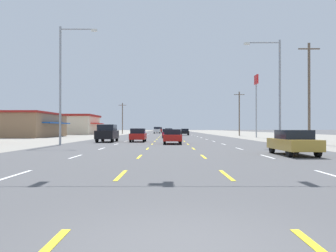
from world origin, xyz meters
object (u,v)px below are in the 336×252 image
at_px(sedan_far_right_nearest, 295,142).
at_px(sedan_center_turn_near, 173,136).
at_px(hatchback_inner_left_midfar, 139,135).
at_px(sedan_center_turn_far, 169,133).
at_px(streetlight_left_row_0, 65,78).
at_px(suv_inner_left_distant_b, 160,130).
at_px(suv_far_left_mid, 108,133).
at_px(pole_sign_right_row_1, 257,91).
at_px(sedan_inner_right_farther, 186,132).
at_px(suv_inner_left_distant_a, 158,130).
at_px(hatchback_center_turn_farthest, 170,132).
at_px(streetlight_right_row_0, 278,85).

distance_m(sedan_far_right_nearest, sedan_center_turn_near, 16.19).
height_order(hatchback_inner_left_midfar, sedan_center_turn_far, hatchback_inner_left_midfar).
bearing_deg(sedan_far_right_nearest, streetlight_left_row_0, 144.93).
distance_m(sedan_center_turn_far, suv_inner_left_distant_b, 68.48).
distance_m(sedan_center_turn_near, suv_far_left_mid, 8.76).
distance_m(suv_far_left_mid, suv_inner_left_distant_b, 85.42).
bearing_deg(pole_sign_right_row_1, sedan_inner_right_farther, 119.46).
height_order(sedan_inner_right_farther, suv_inner_left_distant_b, suv_inner_left_distant_b).
relative_size(hatchback_inner_left_midfar, pole_sign_right_row_1, 0.37).
bearing_deg(pole_sign_right_row_1, suv_far_left_mid, -138.90).
xyz_separation_m(sedan_far_right_nearest, streetlight_left_row_0, (-16.95, 11.90, 5.45)).
xyz_separation_m(suv_far_left_mid, suv_inner_left_distant_a, (3.59, 65.96, 0.00)).
bearing_deg(hatchback_inner_left_midfar, suv_far_left_mid, -174.10).
distance_m(sedan_inner_right_farther, suv_inner_left_distant_a, 28.10).
xyz_separation_m(suv_far_left_mid, sedan_inner_right_farther, (10.70, 38.77, -0.27)).
relative_size(sedan_center_turn_near, hatchback_inner_left_midfar, 1.15).
height_order(suv_far_left_mid, hatchback_center_turn_farthest, suv_far_left_mid).
xyz_separation_m(suv_inner_left_distant_a, streetlight_left_row_0, (-6.34, -73.48, 5.18)).
xyz_separation_m(sedan_center_turn_far, hatchback_center_turn_farthest, (0.16, 23.83, 0.03)).
distance_m(hatchback_inner_left_midfar, pole_sign_right_row_1, 27.13).
height_order(hatchback_center_turn_farthest, streetlight_right_row_0, streetlight_right_row_0).
bearing_deg(sedan_inner_right_farther, hatchback_inner_left_midfar, -100.64).
relative_size(suv_far_left_mid, hatchback_center_turn_farthest, 1.26).
xyz_separation_m(suv_inner_left_distant_b, streetlight_right_row_0, (13.14, -92.87, 4.53)).
bearing_deg(suv_inner_left_distant_b, suv_inner_left_distant_a, -90.66).
bearing_deg(sedan_center_turn_near, hatchback_inner_left_midfar, 127.14).
bearing_deg(streetlight_left_row_0, suv_far_left_mid, 69.95).
bearing_deg(streetlight_left_row_0, hatchback_center_turn_farthest, 78.55).
distance_m(sedan_inner_right_farther, suv_inner_left_distant_b, 47.07).
bearing_deg(hatchback_center_turn_farthest, hatchback_inner_left_midfar, -95.03).
height_order(streetlight_left_row_0, streetlight_right_row_0, streetlight_left_row_0).
xyz_separation_m(suv_far_left_mid, hatchback_center_turn_farthest, (7.03, 40.75, -0.24)).
bearing_deg(hatchback_inner_left_midfar, sedan_inner_right_farther, 79.36).
bearing_deg(streetlight_left_row_0, sedan_inner_right_farther, 73.81).
bearing_deg(hatchback_center_turn_farthest, streetlight_left_row_0, -101.45).
relative_size(sedan_center_turn_near, streetlight_right_row_0, 0.46).
bearing_deg(sedan_center_turn_near, streetlight_right_row_0, -16.10).
xyz_separation_m(hatchback_inner_left_midfar, suv_inner_left_distant_b, (0.33, 84.98, 0.24)).
bearing_deg(streetlight_right_row_0, sedan_far_right_nearest, -103.02).
distance_m(hatchback_center_turn_farthest, streetlight_right_row_0, 49.52).
distance_m(pole_sign_right_row_1, streetlight_right_row_0, 27.12).
bearing_deg(sedan_far_right_nearest, pole_sign_right_row_1, 78.78).
distance_m(sedan_far_right_nearest, suv_far_left_mid, 24.07).
height_order(sedan_center_turn_near, suv_far_left_mid, suv_far_left_mid).
bearing_deg(suv_inner_left_distant_a, sedan_center_turn_near, -86.95).
bearing_deg(streetlight_right_row_0, sedan_inner_right_farther, 97.70).
distance_m(sedan_inner_right_farther, hatchback_center_turn_farthest, 4.17).
bearing_deg(hatchback_center_turn_farthest, sedan_inner_right_farther, -28.40).
xyz_separation_m(hatchback_inner_left_midfar, suv_inner_left_distant_a, (0.11, 65.60, 0.24)).
bearing_deg(suv_inner_left_distant_b, sedan_far_right_nearest, -84.34).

